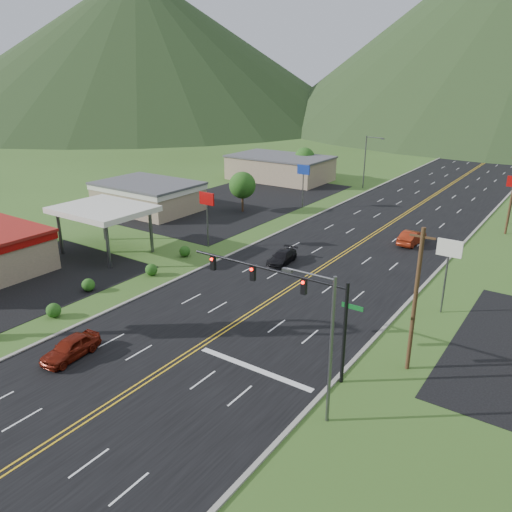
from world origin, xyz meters
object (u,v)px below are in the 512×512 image
Objects in this scene: gas_canopy at (103,210)px; car_red_far at (412,238)px; car_red_near at (71,348)px; streetlight_west at (367,159)px; streetlight_east at (326,340)px; car_dark_mid at (282,258)px; traffic_signal at (290,293)px.

car_red_far is at bearing 39.35° from gas_canopy.
streetlight_west is at bearing 88.91° from car_red_near.
streetlight_east is 1.98× the size of car_dark_mid.
streetlight_west reaches higher than car_red_far.
gas_canopy is (-10.32, -48.00, -0.31)m from streetlight_west.
streetlight_west is at bearing 110.86° from streetlight_east.
traffic_signal is 58.88m from streetlight_west.
streetlight_west is 40.81m from car_dark_mid.
streetlight_east and streetlight_west have the same top height.
car_red_far is (27.11, 22.23, -4.06)m from gas_canopy.
traffic_signal is 15.93m from car_red_near.
car_dark_mid is at bearing 60.82° from car_red_far.
streetlight_east is 1.00× the size of streetlight_west.
streetlight_east reaches higher than gas_canopy.
traffic_signal is 1.46× the size of streetlight_west.
streetlight_east is 18.63m from car_red_near.
car_red_far reaches higher than car_red_near.
streetlight_east is at bearing -40.39° from traffic_signal.
gas_canopy reaches higher than car_red_near.
traffic_signal is at bearing 26.40° from car_red_near.
car_red_near is (-12.92, -8.12, -4.57)m from traffic_signal.
car_red_near is 40.06m from car_red_far.
streetlight_west is 49.10m from gas_canopy.
car_dark_mid is (2.38, 24.29, -0.10)m from car_red_near.
car_dark_mid is 16.79m from car_red_far.
gas_canopy is at bearing 43.29° from car_red_far.
streetlight_east is 35.28m from gas_canopy.
streetlight_west is (-22.86, 60.00, 0.00)m from streetlight_east.
streetlight_east is 64.21m from streetlight_west.
traffic_signal is 29.59m from gas_canopy.
streetlight_west is 0.90× the size of gas_canopy.
streetlight_east reaches higher than traffic_signal.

